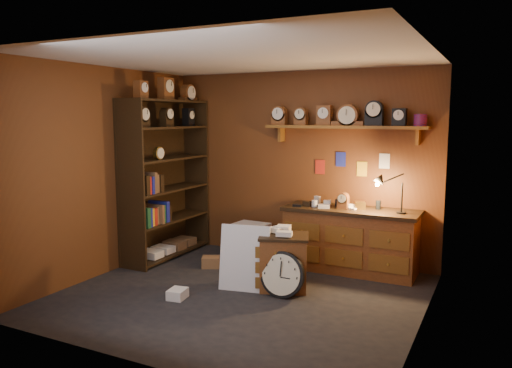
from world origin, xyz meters
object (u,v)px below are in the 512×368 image
object	(u,v)px
workbench	(350,236)
big_round_clock	(282,275)
low_cabinet	(284,259)
shelving_unit	(164,172)

from	to	relation	value
workbench	big_round_clock	size ratio (longest dim) A/B	3.33
workbench	low_cabinet	distance (m)	1.17
workbench	low_cabinet	bearing A→B (deg)	-116.24
shelving_unit	workbench	distance (m)	2.82
shelving_unit	low_cabinet	size ratio (longest dim) A/B	3.42
shelving_unit	low_cabinet	bearing A→B (deg)	-14.42
shelving_unit	big_round_clock	size ratio (longest dim) A/B	4.82
workbench	big_round_clock	xyz separation A→B (m)	(-0.43, -1.30, -0.21)
low_cabinet	big_round_clock	xyz separation A→B (m)	(0.09, -0.25, -0.10)
workbench	big_round_clock	distance (m)	1.38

